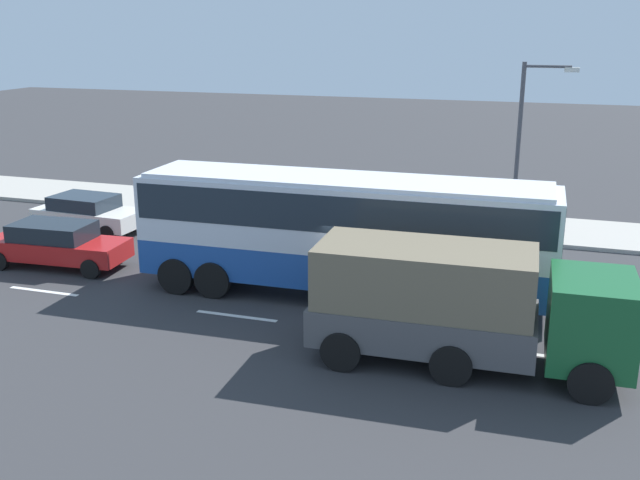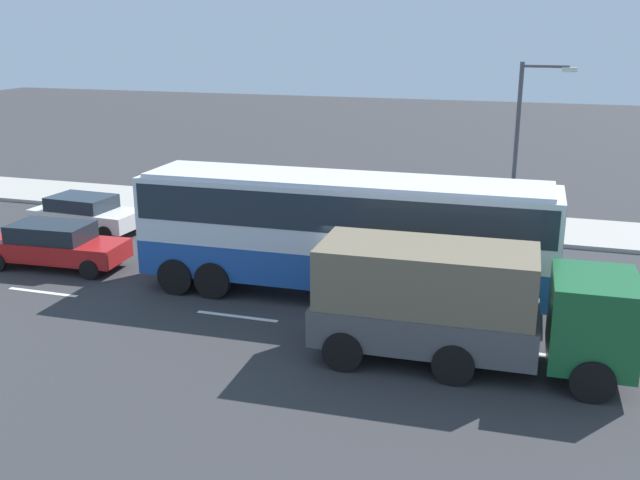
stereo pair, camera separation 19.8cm
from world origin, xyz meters
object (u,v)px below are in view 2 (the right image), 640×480
car_red_compact (55,244)px  street_lamp (523,137)px  cargo_truck (463,302)px  car_white_minivan (85,213)px  pedestrian_near_curb (556,205)px  pedestrian_at_crossing (406,199)px  coach_bus (343,224)px

car_red_compact → street_lamp: bearing=25.3°
cargo_truck → car_white_minivan: 16.81m
car_white_minivan → street_lamp: size_ratio=0.68×
pedestrian_near_curb → pedestrian_at_crossing: bearing=111.6°
cargo_truck → car_red_compact: size_ratio=1.54×
cargo_truck → pedestrian_near_curb: cargo_truck is taller
pedestrian_at_crossing → street_lamp: bearing=-26.9°
car_white_minivan → street_lamp: bearing=17.5°
street_lamp → cargo_truck: bearing=-93.7°
coach_bus → pedestrian_near_curb: size_ratio=7.42×
coach_bus → pedestrian_near_curb: coach_bus is taller
street_lamp → coach_bus: bearing=-121.0°
cargo_truck → street_lamp: bearing=84.7°
car_white_minivan → car_red_compact: 4.18m
coach_bus → cargo_truck: size_ratio=1.65×
cargo_truck → car_white_minivan: cargo_truck is taller
pedestrian_at_crossing → coach_bus: bearing=-103.7°
coach_bus → cargo_truck: 5.23m
car_white_minivan → car_red_compact: (1.50, -3.90, 0.02)m
cargo_truck → street_lamp: (0.72, 11.11, 2.31)m
car_red_compact → pedestrian_near_curb: bearing=27.2°
cargo_truck → car_red_compact: bearing=165.3°
car_white_minivan → coach_bus: bearing=-14.6°
pedestrian_near_curb → car_white_minivan: bearing=126.1°
coach_bus → pedestrian_near_curb: bearing=55.5°
cargo_truck → car_white_minivan: (-15.22, 7.10, -0.77)m
car_red_compact → pedestrian_at_crossing: 13.49m
car_white_minivan → pedestrian_near_curb: pedestrian_near_curb is taller
car_red_compact → pedestrian_near_curb: size_ratio=2.92×
car_white_minivan → street_lamp: street_lamp is taller
coach_bus → car_red_compact: bearing=-179.8°
car_white_minivan → pedestrian_at_crossing: bearing=27.5°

